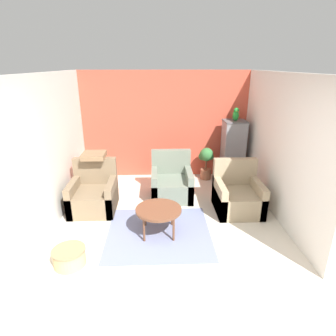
{
  "coord_description": "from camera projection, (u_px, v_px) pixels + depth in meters",
  "views": [
    {
      "loc": [
        -0.18,
        -2.82,
        2.62
      ],
      "look_at": [
        0.0,
        1.88,
        0.88
      ],
      "focal_mm": 30.0,
      "sensor_mm": 36.0,
      "label": 1
    }
  ],
  "objects": [
    {
      "name": "wall_back_accent",
      "position": [
        165.0,
        125.0,
        6.68
      ],
      "size": [
        4.01,
        0.06,
        2.5
      ],
      "color": "#C64C38",
      "rests_on": "ground_plane"
    },
    {
      "name": "armchair_right",
      "position": [
        237.0,
        196.0,
        5.28
      ],
      "size": [
        0.83,
        0.85,
        0.93
      ],
      "color": "#9E896B",
      "rests_on": "ground_plane"
    },
    {
      "name": "parrot",
      "position": [
        236.0,
        115.0,
        6.23
      ],
      "size": [
        0.14,
        0.25,
        0.3
      ],
      "color": "#1E842D",
      "rests_on": "birdcage"
    },
    {
      "name": "throw_pillow",
      "position": [
        94.0,
        155.0,
        5.37
      ],
      "size": [
        0.43,
        0.43,
        0.1
      ],
      "color": "#846647",
      "rests_on": "armchair_left"
    },
    {
      "name": "coffee_table",
      "position": [
        159.0,
        211.0,
        4.5
      ],
      "size": [
        0.74,
        0.74,
        0.45
      ],
      "color": "brown",
      "rests_on": "ground_plane"
    },
    {
      "name": "wicker_basket",
      "position": [
        69.0,
        256.0,
        3.87
      ],
      "size": [
        0.46,
        0.46,
        0.24
      ],
      "color": "tan",
      "rests_on": "ground_plane"
    },
    {
      "name": "ground_plane",
      "position": [
        174.0,
        284.0,
        3.56
      ],
      "size": [
        20.0,
        20.0,
        0.0
      ],
      "primitive_type": "plane",
      "color": "beige",
      "rests_on": "ground"
    },
    {
      "name": "potted_plant",
      "position": [
        206.0,
        160.0,
        6.68
      ],
      "size": [
        0.35,
        0.32,
        0.77
      ],
      "color": "brown",
      "rests_on": "ground_plane"
    },
    {
      "name": "birdcage",
      "position": [
        233.0,
        151.0,
        6.52
      ],
      "size": [
        0.5,
        0.5,
        1.43
      ],
      "color": "#555559",
      "rests_on": "ground_plane"
    },
    {
      "name": "wall_right",
      "position": [
        279.0,
        147.0,
        4.96
      ],
      "size": [
        0.06,
        3.76,
        2.5
      ],
      "color": "silver",
      "rests_on": "ground_plane"
    },
    {
      "name": "armchair_left",
      "position": [
        94.0,
        195.0,
        5.32
      ],
      "size": [
        0.83,
        0.85,
        0.93
      ],
      "color": "#7A664C",
      "rests_on": "ground_plane"
    },
    {
      "name": "area_rug",
      "position": [
        159.0,
        233.0,
        4.64
      ],
      "size": [
        1.68,
        1.6,
        0.01
      ],
      "color": "slate",
      "rests_on": "ground_plane"
    },
    {
      "name": "wall_left",
      "position": [
        53.0,
        149.0,
        4.82
      ],
      "size": [
        0.06,
        3.76,
        2.5
      ],
      "color": "silver",
      "rests_on": "ground_plane"
    },
    {
      "name": "armchair_middle",
      "position": [
        172.0,
        184.0,
        5.83
      ],
      "size": [
        0.83,
        0.85,
        0.93
      ],
      "color": "slate",
      "rests_on": "ground_plane"
    }
  ]
}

